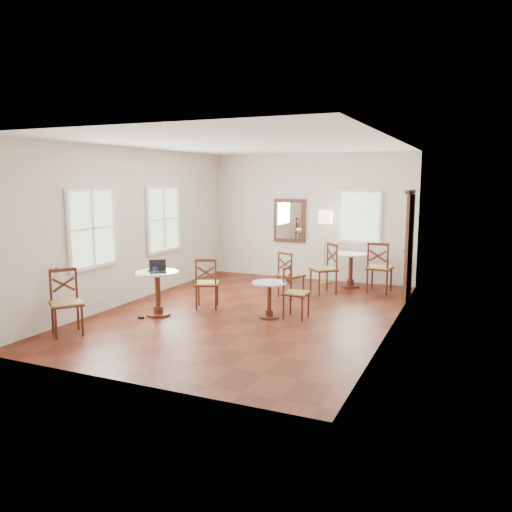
{
  "coord_description": "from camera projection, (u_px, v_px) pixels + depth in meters",
  "views": [
    {
      "loc": [
        3.72,
        -8.17,
        2.4
      ],
      "look_at": [
        0.0,
        0.3,
        1.0
      ],
      "focal_mm": 35.73,
      "sensor_mm": 36.0,
      "label": 1
    }
  ],
  "objects": [
    {
      "name": "ground",
      "position": [
        249.0,
        313.0,
        9.24
      ],
      "size": [
        7.0,
        7.0,
        0.0
      ],
      "primitive_type": "plane",
      "color": "#561D0E",
      "rests_on": "ground"
    },
    {
      "name": "room_shell",
      "position": [
        252.0,
        208.0,
        9.22
      ],
      "size": [
        5.02,
        7.02,
        3.01
      ],
      "color": "beige",
      "rests_on": "ground"
    },
    {
      "name": "cafe_table_near",
      "position": [
        158.0,
        288.0,
        8.97
      ],
      "size": [
        0.75,
        0.75,
        0.8
      ],
      "color": "#491D12",
      "rests_on": "ground"
    },
    {
      "name": "cafe_table_mid",
      "position": [
        269.0,
        296.0,
        8.85
      ],
      "size": [
        0.6,
        0.6,
        0.64
      ],
      "color": "#491D12",
      "rests_on": "ground"
    },
    {
      "name": "cafe_table_back",
      "position": [
        351.0,
        266.0,
        11.37
      ],
      "size": [
        0.72,
        0.72,
        0.76
      ],
      "color": "#491D12",
      "rests_on": "ground"
    },
    {
      "name": "chair_near_a",
      "position": [
        207.0,
        283.0,
        9.51
      ],
      "size": [
        0.58,
        0.58,
        0.95
      ],
      "rotation": [
        0.0,
        0.0,
        3.55
      ],
      "color": "#491D12",
      "rests_on": "ground"
    },
    {
      "name": "chair_near_b",
      "position": [
        66.0,
        302.0,
        7.9
      ],
      "size": [
        0.66,
        0.66,
        1.02
      ],
      "rotation": [
        0.0,
        0.0,
        0.91
      ],
      "color": "#491D12",
      "rests_on": "ground"
    },
    {
      "name": "chair_mid_a",
      "position": [
        290.0,
        275.0,
        10.32
      ],
      "size": [
        0.58,
        0.58,
        0.96
      ],
      "rotation": [
        0.0,
        0.0,
        2.73
      ],
      "color": "#491D12",
      "rests_on": "ground"
    },
    {
      "name": "chair_mid_b",
      "position": [
        295.0,
        292.0,
        8.84
      ],
      "size": [
        0.42,
        0.42,
        0.9
      ],
      "rotation": [
        0.0,
        0.0,
        1.56
      ],
      "color": "#491D12",
      "rests_on": "ground"
    },
    {
      "name": "chair_back_a",
      "position": [
        379.0,
        267.0,
        10.8
      ],
      "size": [
        0.53,
        0.53,
        1.09
      ],
      "rotation": [
        0.0,
        0.0,
        3.09
      ],
      "color": "#491D12",
      "rests_on": "ground"
    },
    {
      "name": "chair_back_b",
      "position": [
        325.0,
        269.0,
        10.77
      ],
      "size": [
        0.69,
        0.69,
        1.06
      ],
      "rotation": [
        0.0,
        0.0,
        -0.79
      ],
      "color": "#491D12",
      "rests_on": "ground"
    },
    {
      "name": "floor_lamp",
      "position": [
        325.0,
        222.0,
        11.68
      ],
      "size": [
        0.33,
        0.33,
        1.69
      ],
      "color": "#BF8C3F",
      "rests_on": "ground"
    },
    {
      "name": "laptop",
      "position": [
        158.0,
        269.0,
        8.86
      ],
      "size": [
        0.38,
        0.37,
        0.21
      ],
      "rotation": [
        0.0,
        0.0,
        0.67
      ],
      "color": "black",
      "rests_on": "cafe_table_near"
    },
    {
      "name": "mouse",
      "position": [
        149.0,
        271.0,
        8.91
      ],
      "size": [
        0.1,
        0.07,
        0.03
      ],
      "primitive_type": "ellipsoid",
      "rotation": [
        0.0,
        0.0,
        -0.2
      ],
      "color": "black",
      "rests_on": "cafe_table_near"
    },
    {
      "name": "navy_mug",
      "position": [
        155.0,
        269.0,
        8.89
      ],
      "size": [
        0.12,
        0.08,
        0.09
      ],
      "color": "#111037",
      "rests_on": "cafe_table_near"
    },
    {
      "name": "water_glass",
      "position": [
        156.0,
        271.0,
        8.73
      ],
      "size": [
        0.06,
        0.06,
        0.1
      ],
      "primitive_type": "cylinder",
      "color": "white",
      "rests_on": "cafe_table_near"
    },
    {
      "name": "power_adapter",
      "position": [
        141.0,
        318.0,
        8.83
      ],
      "size": [
        0.1,
        0.06,
        0.04
      ],
      "primitive_type": "cube",
      "color": "black",
      "rests_on": "ground"
    }
  ]
}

